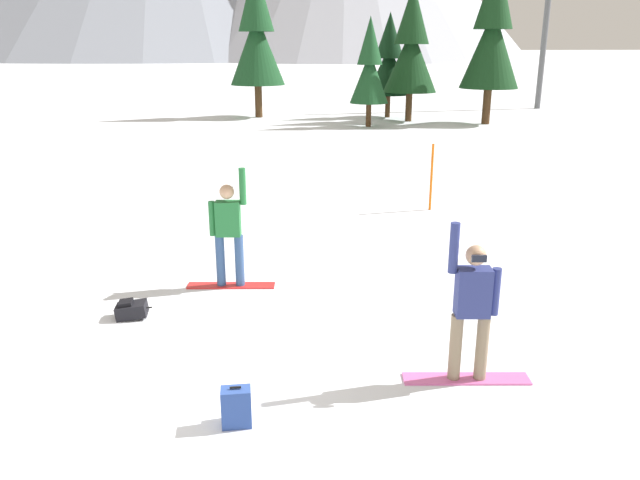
% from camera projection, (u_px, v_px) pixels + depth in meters
% --- Properties ---
extents(ground_plane, '(800.00, 800.00, 0.00)m').
position_uv_depth(ground_plane, '(193.00, 375.00, 7.74)').
color(ground_plane, white).
extents(snowboarder_foreground, '(1.57, 0.49, 2.01)m').
position_uv_depth(snowboarder_foreground, '(472.00, 309.00, 7.34)').
color(snowboarder_foreground, pink).
rests_on(snowboarder_foreground, ground_plane).
extents(snowboarder_midground, '(1.50, 0.48, 2.04)m').
position_uv_depth(snowboarder_midground, '(229.00, 232.00, 10.27)').
color(snowboarder_midground, red).
rests_on(snowboarder_midground, ground_plane).
extents(backpack_black, '(0.53, 0.33, 0.29)m').
position_uv_depth(backpack_black, '(131.00, 309.00, 9.31)').
color(backpack_black, black).
rests_on(backpack_black, ground_plane).
extents(backpack_blue, '(0.32, 0.27, 0.47)m').
position_uv_depth(backpack_blue, '(236.00, 407.00, 6.67)').
color(backpack_blue, '#2D4C9E').
rests_on(backpack_blue, ground_plane).
extents(trail_marker_pole, '(0.06, 0.06, 1.64)m').
position_uv_depth(trail_marker_pole, '(431.00, 177.00, 15.18)').
color(trail_marker_pole, orange).
rests_on(trail_marker_pole, ground_plane).
extents(pine_tree_leaning, '(2.93, 2.93, 8.14)m').
position_uv_depth(pine_tree_leaning, '(492.00, 33.00, 30.64)').
color(pine_tree_leaning, '#472D19').
rests_on(pine_tree_leaning, ground_plane).
extents(pine_tree_tall, '(2.78, 2.78, 6.89)m').
position_uv_depth(pine_tree_tall, '(411.00, 48.00, 31.97)').
color(pine_tree_tall, '#472D19').
rests_on(pine_tree_tall, ground_plane).
extents(pine_tree_young, '(2.41, 2.41, 5.60)m').
position_uv_depth(pine_tree_young, '(389.00, 61.00, 33.97)').
color(pine_tree_young, '#472D19').
rests_on(pine_tree_young, ground_plane).
extents(pine_tree_twin, '(2.99, 2.99, 8.04)m').
position_uv_depth(pine_tree_twin, '(257.00, 35.00, 33.60)').
color(pine_tree_twin, '#472D19').
rests_on(pine_tree_twin, ground_plane).
extents(pine_tree_broad, '(1.89, 1.89, 5.23)m').
position_uv_depth(pine_tree_broad, '(370.00, 67.00, 30.08)').
color(pine_tree_broad, '#472D19').
rests_on(pine_tree_broad, ground_plane).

